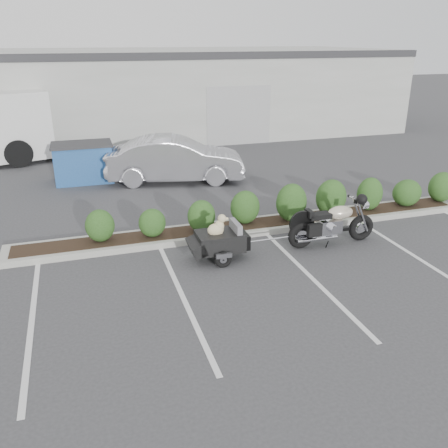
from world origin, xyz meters
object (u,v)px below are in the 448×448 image
object	(u,v)px
motorcycle	(332,224)
dumpster	(83,162)
pet_trailer	(219,240)
sedan	(175,159)

from	to	relation	value
motorcycle	dumpster	size ratio (longest dim) A/B	1.13
pet_trailer	dumpster	xyz separation A→B (m)	(-2.60, 7.24, 0.21)
dumpster	pet_trailer	bearing A→B (deg)	-69.76
sedan	dumpster	bearing A→B (deg)	84.68
motorcycle	pet_trailer	size ratio (longest dim) A/B	1.26
motorcycle	sedan	xyz separation A→B (m)	(-2.41, 6.30, 0.24)
motorcycle	sedan	distance (m)	6.75
motorcycle	pet_trailer	world-z (taller)	motorcycle
sedan	pet_trailer	bearing A→B (deg)	-170.74
pet_trailer	sedan	xyz separation A→B (m)	(0.37, 6.28, 0.31)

